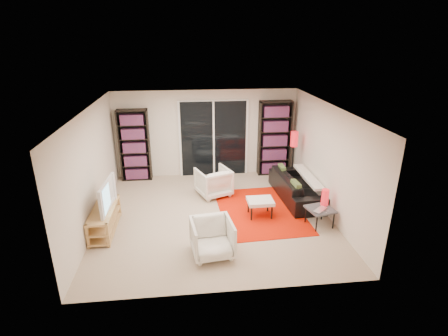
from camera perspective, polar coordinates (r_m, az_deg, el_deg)
The scene contains 20 objects.
floor at distance 7.86m, azimuth -1.58°, elevation -7.68°, with size 5.00×5.00×0.00m, color tan.
wall_back at distance 9.74m, azimuth -2.91°, elevation 5.63°, with size 5.00×0.02×2.40m, color beige.
wall_front at distance 5.10m, azimuth 0.69°, elevation -9.19°, with size 5.00×0.02×2.40m, color beige.
wall_left at distance 7.59m, azimuth -20.83°, elevation -0.21°, with size 0.02×5.00×2.40m, color beige.
wall_right at distance 7.95m, azimuth 16.60°, elevation 1.22°, with size 0.02×5.00×2.40m, color beige.
ceiling at distance 7.03m, azimuth -1.78°, elevation 9.76°, with size 5.00×5.00×0.02m, color white.
sliding_door at distance 9.75m, azimuth -1.70°, elevation 4.76°, with size 1.92×0.08×2.16m.
bookshelf_left at distance 9.72m, azimuth -14.39°, elevation 3.59°, with size 0.80×0.30×1.95m.
bookshelf_right at distance 9.91m, azimuth 8.24°, elevation 4.81°, with size 0.90×0.30×2.10m.
tv_stand at distance 7.56m, azimuth -18.91°, elevation -7.88°, with size 0.43×1.33×0.50m.
tv at distance 7.32m, azimuth -19.24°, elevation -4.22°, with size 1.02×0.13×0.59m, color black.
rug at distance 8.07m, azimuth 5.89°, elevation -6.92°, with size 1.82×2.46×0.01m, color red.
sofa at distance 8.69m, azimuth 11.74°, elevation -3.01°, with size 2.06×0.81×0.60m, color black.
armchair_back at distance 8.66m, azimuth -1.73°, elevation -2.28°, with size 0.75×0.77×0.70m, color silver.
armchair_front at distance 6.40m, azimuth -1.93°, elevation -11.37°, with size 0.73×0.75×0.68m, color silver.
ottoman at distance 7.70m, azimuth 5.93°, elevation -5.52°, with size 0.56×0.46×0.40m.
side_table at distance 7.55m, azimuth 15.43°, elevation -6.67°, with size 0.61×0.61×0.40m.
laptop at distance 7.43m, azimuth 15.79°, elevation -6.70°, with size 0.36×0.23×0.03m, color silver.
table_lamp at distance 7.64m, azimuth 16.17°, elevation -4.60°, with size 0.15×0.15×0.35m, color red.
floor_lamp at distance 9.27m, azimuth 11.35°, elevation 3.83°, with size 0.22×0.22×1.44m.
Camera 1 is at (-0.55, -6.88, 3.75)m, focal length 28.00 mm.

